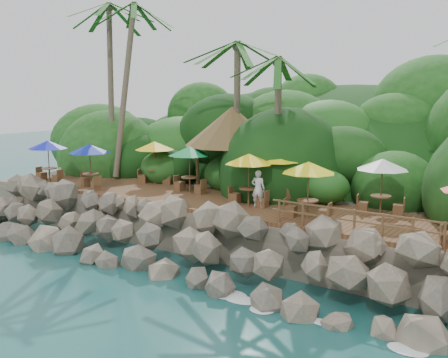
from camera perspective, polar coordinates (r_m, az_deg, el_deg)
The scene contains 12 objects.
ground at distance 22.86m, azimuth -8.77°, elevation -10.55°, with size 140.00×140.00×0.00m, color #19514F.
land_base at distance 35.45m, azimuth 9.28°, elevation -1.50°, with size 32.00×25.20×2.10m, color gray.
jungle_hill at distance 42.43m, azimuth 13.63°, elevation -1.24°, with size 44.80×28.00×15.40m, color #143811.
seawall at distance 23.91m, azimuth -5.52°, elevation -6.66°, with size 29.00×4.00×2.30m, color gray, non-canonical shape.
terrace at distance 26.72m, azimuth 0.00°, elevation -2.54°, with size 26.00×5.00×0.20m, color brown.
jungle_foliage at distance 34.79m, azimuth 8.51°, elevation -3.46°, with size 44.00×16.00×12.00m, color #143811, non-canonical shape.
foam_line at distance 23.05m, azimuth -8.25°, elevation -10.28°, with size 25.20×0.80×0.06m.
palms at distance 28.36m, azimuth 4.35°, elevation 17.20°, with size 28.83×7.14×12.33m.
palapa at distance 29.81m, azimuth 0.88°, elevation 5.72°, with size 5.40×5.40×4.60m.
dining_clusters at distance 26.28m, azimuth -0.21°, elevation 2.11°, with size 25.93×5.53×2.52m.
railing at distance 20.79m, azimuth 15.35°, elevation -4.46°, with size 8.30×0.10×1.00m.
waiter at distance 24.99m, azimuth 3.71°, elevation -1.07°, with size 0.66×0.43×1.80m, color silver.
Camera 1 is at (14.91, -15.43, 7.89)m, focal length 42.27 mm.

